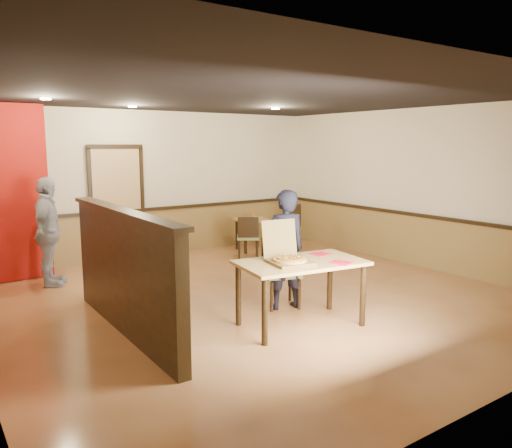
{
  "coord_description": "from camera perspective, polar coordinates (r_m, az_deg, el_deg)",
  "views": [
    {
      "loc": [
        -3.9,
        -5.61,
        2.16
      ],
      "look_at": [
        -0.04,
        0.0,
        1.07
      ],
      "focal_mm": 35.0,
      "sensor_mm": 36.0,
      "label": 1
    }
  ],
  "objects": [
    {
      "name": "pizza",
      "position": [
        5.8,
        3.91,
        -4.1
      ],
      "size": [
        0.39,
        0.39,
        0.03
      ],
      "primitive_type": "cylinder",
      "rotation": [
        0.0,
        0.0,
        0.01
      ],
      "color": "tan",
      "rests_on": "pizza_box"
    },
    {
      "name": "passerby",
      "position": [
        8.23,
        -22.66,
        -0.85
      ],
      "size": [
        0.79,
        1.07,
        1.68
      ],
      "primitive_type": "imported",
      "rotation": [
        0.0,
        0.0,
        1.14
      ],
      "color": "#9D9DA5",
      "rests_on": "floor"
    },
    {
      "name": "chair_rail_back",
      "position": [
        9.94,
        -11.18,
        1.74
      ],
      "size": [
        7.0,
        0.06,
        0.06
      ],
      "primitive_type": "cube",
      "color": "black",
      "rests_on": "wall_back"
    },
    {
      "name": "side_chair_right",
      "position": [
        10.0,
        3.76,
        -0.28
      ],
      "size": [
        0.66,
        0.66,
        0.98
      ],
      "rotation": [
        0.0,
        0.0,
        3.67
      ],
      "color": "olive",
      "rests_on": "floor"
    },
    {
      "name": "wall_right",
      "position": [
        9.31,
        18.28,
        3.94
      ],
      "size": [
        0.0,
        7.0,
        7.0
      ],
      "primitive_type": "plane",
      "rotation": [
        1.57,
        0.0,
        -1.57
      ],
      "color": "beige",
      "rests_on": "floor"
    },
    {
      "name": "wainscot_right",
      "position": [
        9.42,
        17.88,
        -1.83
      ],
      "size": [
        0.04,
        7.0,
        0.9
      ],
      "primitive_type": "cube",
      "color": "olive",
      "rests_on": "floor"
    },
    {
      "name": "main_table",
      "position": [
        5.96,
        5.15,
        -5.28
      ],
      "size": [
        1.59,
        1.05,
        0.79
      ],
      "rotation": [
        0.0,
        0.0,
        -0.14
      ],
      "color": "tan",
      "rests_on": "floor"
    },
    {
      "name": "spot_c",
      "position": [
        8.89,
        2.21,
        13.07
      ],
      "size": [
        0.14,
        0.14,
        0.02
      ],
      "primitive_type": "cylinder",
      "color": "#FFF5B2",
      "rests_on": "ceiling"
    },
    {
      "name": "wall_back",
      "position": [
        9.94,
        -11.38,
        4.51
      ],
      "size": [
        7.0,
        0.0,
        7.0
      ],
      "primitive_type": "plane",
      "rotation": [
        1.57,
        0.0,
        0.0
      ],
      "color": "beige",
      "rests_on": "floor"
    },
    {
      "name": "back_door",
      "position": [
        9.65,
        -15.59,
        2.14
      ],
      "size": [
        0.9,
        0.06,
        2.1
      ],
      "primitive_type": "cube",
      "color": "tan",
      "rests_on": "wall_back"
    },
    {
      "name": "spot_b",
      "position": [
        8.7,
        -13.95,
        12.91
      ],
      "size": [
        0.14,
        0.14,
        0.02
      ],
      "primitive_type": "cylinder",
      "color": "#FFF5B2",
      "rests_on": "ceiling"
    },
    {
      "name": "booth_partition",
      "position": [
        5.9,
        -14.81,
        -5.18
      ],
      "size": [
        0.2,
        3.1,
        1.44
      ],
      "color": "black",
      "rests_on": "floor"
    },
    {
      "name": "spot_a",
      "position": [
        7.6,
        -22.92,
        13.06
      ],
      "size": [
        0.14,
        0.14,
        0.02
      ],
      "primitive_type": "cylinder",
      "color": "#FFF5B2",
      "rests_on": "ceiling"
    },
    {
      "name": "diner_chair",
      "position": [
        6.76,
        2.75,
        -5.1
      ],
      "size": [
        0.58,
        0.58,
        0.92
      ],
      "rotation": [
        0.0,
        0.0,
        -0.35
      ],
      "color": "olive",
      "rests_on": "floor"
    },
    {
      "name": "side_table",
      "position": [
        10.21,
        -0.52,
        -0.32
      ],
      "size": [
        0.72,
        0.72,
        0.66
      ],
      "rotation": [
        0.0,
        0.0,
        -0.19
      ],
      "color": "tan",
      "rests_on": "floor"
    },
    {
      "name": "floor",
      "position": [
        7.16,
        0.25,
        -8.47
      ],
      "size": [
        7.0,
        7.0,
        0.0
      ],
      "primitive_type": "plane",
      "color": "#C2804B",
      "rests_on": "ground"
    },
    {
      "name": "chair_rail_right",
      "position": [
        9.33,
        17.95,
        1.0
      ],
      "size": [
        0.06,
        7.0,
        0.06
      ],
      "primitive_type": "cube",
      "color": "black",
      "rests_on": "wall_right"
    },
    {
      "name": "napkin_near",
      "position": [
        5.92,
        9.74,
        -4.36
      ],
      "size": [
        0.3,
        0.3,
        0.01
      ],
      "rotation": [
        0.0,
        0.0,
        0.32
      ],
      "color": "red",
      "rests_on": "main_table"
    },
    {
      "name": "ceiling",
      "position": [
        6.86,
        0.27,
        14.44
      ],
      "size": [
        7.0,
        7.0,
        0.0
      ],
      "primitive_type": "plane",
      "rotation": [
        3.14,
        0.0,
        0.0
      ],
      "color": "black",
      "rests_on": "wall_back"
    },
    {
      "name": "side_chair_left",
      "position": [
        9.46,
        -0.91,
        -1.33
      ],
      "size": [
        0.56,
        0.56,
        0.83
      ],
      "rotation": [
        0.0,
        0.0,
        2.57
      ],
      "color": "olive",
      "rests_on": "floor"
    },
    {
      "name": "diner",
      "position": [
        6.56,
        3.28,
        -2.94
      ],
      "size": [
        0.64,
        0.49,
        1.59
      ],
      "primitive_type": "imported",
      "rotation": [
        0.0,
        0.0,
        2.94
      ],
      "color": "black",
      "rests_on": "floor"
    },
    {
      "name": "pizza_box",
      "position": [
        5.83,
        3.68,
        -3.86
      ],
      "size": [
        0.53,
        0.59,
        0.47
      ],
      "rotation": [
        0.0,
        0.0,
        -0.16
      ],
      "color": "brown",
      "rests_on": "main_table"
    },
    {
      "name": "wainscot_back",
      "position": [
        10.03,
        -11.14,
        -0.92
      ],
      "size": [
        7.0,
        0.04,
        0.9
      ],
      "primitive_type": "cube",
      "color": "olive",
      "rests_on": "floor"
    },
    {
      "name": "napkin_far",
      "position": [
        6.34,
        7.37,
        -3.4
      ],
      "size": [
        0.23,
        0.23,
        0.01
      ],
      "rotation": [
        0.0,
        0.0,
        -0.03
      ],
      "color": "red",
      "rests_on": "main_table"
    },
    {
      "name": "condiment",
      "position": [
        10.28,
        -0.32,
        1.07
      ],
      "size": [
        0.05,
        0.05,
        0.13
      ],
      "primitive_type": "cylinder",
      "color": "#995A1B",
      "rests_on": "side_table"
    }
  ]
}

